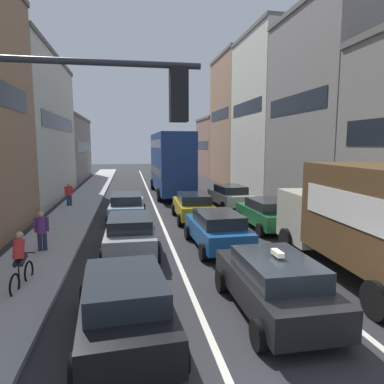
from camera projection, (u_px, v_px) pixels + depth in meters
ground_plane at (291, 339)px, 7.53m from camera, size 140.00×140.00×0.00m
sidewalk_left at (84, 200)px, 25.84m from camera, size 2.60×64.00×0.14m
lane_stripe_left at (152, 199)px, 26.73m from camera, size 0.16×60.00×0.01m
lane_stripe_right at (195, 198)px, 27.33m from camera, size 0.16×60.00×0.01m
building_row_left at (1, 130)px, 24.08m from camera, size 7.20×43.90×11.74m
building_row_right at (285, 125)px, 29.83m from camera, size 7.20×43.90×13.64m
traffic_light_pole at (56, 168)px, 5.35m from camera, size 3.58×0.38×5.50m
removalist_box_truck at (366, 218)px, 10.56m from camera, size 2.93×7.78×3.58m
taxi_centre_lane_front at (274, 283)px, 8.57m from camera, size 2.08×4.31×1.66m
sedan_left_lane_front at (125, 303)px, 7.48m from camera, size 2.30×4.41×1.49m
sedan_centre_lane_second at (217, 229)px, 14.05m from camera, size 2.15×4.35×1.49m
wagon_left_lane_second at (130, 233)px, 13.42m from camera, size 2.08×4.31×1.49m
hatchback_centre_lane_third at (193, 206)px, 19.36m from camera, size 2.14×4.34×1.49m
sedan_left_lane_third at (127, 206)px, 19.25m from camera, size 2.14×4.34×1.49m
sedan_right_lane_behind_truck at (267, 213)px, 17.29m from camera, size 2.12×4.33×1.49m
wagon_right_lane_far at (230, 195)px, 23.25m from camera, size 2.27×4.40×1.49m
bus_mid_queue_primary at (170, 161)px, 28.72m from camera, size 2.83×10.51×5.06m
cyclist_on_sidewalk at (20, 262)px, 9.95m from camera, size 0.50×1.73×1.72m
pedestrian_mid_sidewalk at (42, 230)px, 13.27m from camera, size 0.53×0.34×1.66m
pedestrian_far_sidewalk at (69, 194)px, 23.10m from camera, size 0.51×0.34×1.66m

